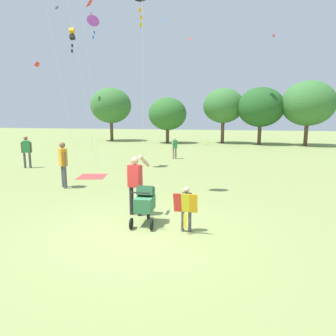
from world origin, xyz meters
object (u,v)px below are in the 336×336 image
kite_orange_delta (93,23)px  kite_blue_high (90,11)px  stroller (145,201)px  picnic_blanket (92,176)px  child_with_butterfly_kite (186,205)px  person_couple_left (27,149)px  kite_green_novelty (72,36)px  person_red_shirt (175,146)px  person_adult_flyer (135,180)px  person_sitting_far (63,161)px

kite_orange_delta → kite_blue_high: 0.64m
stroller → kite_blue_high: 11.60m
picnic_blanket → child_with_butterfly_kite: bearing=-45.9°
stroller → person_couple_left: size_ratio=0.64×
kite_green_novelty → kite_blue_high: size_ratio=0.77×
picnic_blanket → kite_blue_high: bearing=111.8°
stroller → person_red_shirt: person_red_shirt is taller
person_adult_flyer → person_sitting_far: 4.62m
stroller → kite_green_novelty: 9.55m
person_adult_flyer → kite_blue_high: size_ratio=0.20×
person_red_shirt → person_sitting_far: 9.52m
person_couple_left → person_red_shirt: bearing=38.1°
kite_green_novelty → person_couple_left: bearing=162.4°
kite_green_novelty → person_couple_left: 6.65m
picnic_blanket → kite_orange_delta: bearing=107.5°
child_with_butterfly_kite → person_sitting_far: (-5.52, 3.42, 0.39)m
stroller → person_adult_flyer: bearing=127.6°
kite_blue_high → picnic_blanket: 8.19m
kite_orange_delta → kite_blue_high: bearing=158.7°
stroller → kite_orange_delta: (-4.99, 7.28, 6.72)m
child_with_butterfly_kite → person_sitting_far: size_ratio=0.62×
person_adult_flyer → stroller: bearing=-52.4°
stroller → kite_orange_delta: bearing=124.4°
stroller → person_couple_left: bearing=142.9°
kite_orange_delta → kite_green_novelty: size_ratio=1.15×
person_couple_left → picnic_blanket: bearing=-16.8°
kite_green_novelty → picnic_blanket: (0.79, -0.18, -6.31)m
person_sitting_far → person_adult_flyer: bearing=-32.7°
stroller → person_red_shirt: 12.51m
kite_blue_high → person_sitting_far: 8.11m
kite_green_novelty → picnic_blanket: kite_green_novelty is taller
kite_blue_high → kite_orange_delta: bearing=-21.3°
child_with_butterfly_kite → stroller: 1.17m
person_adult_flyer → kite_blue_high: bearing=124.9°
person_adult_flyer → person_sitting_far: bearing=147.3°
person_sitting_far → person_couple_left: (-4.65, 3.69, -0.04)m
person_red_shirt → stroller: bearing=-80.8°
person_adult_flyer → picnic_blanket: bearing=129.3°
stroller → person_red_shirt: size_ratio=0.76×
kite_green_novelty → picnic_blanket: bearing=-12.9°
person_red_shirt → picnic_blanket: person_red_shirt is taller
person_sitting_far → stroller: bearing=-35.6°
child_with_butterfly_kite → person_adult_flyer: person_adult_flyer is taller
person_couple_left → picnic_blanket: person_couple_left is taller
stroller → kite_orange_delta: kite_orange_delta is taller
kite_orange_delta → kite_green_novelty: kite_orange_delta is taller
person_adult_flyer → picnic_blanket: 6.27m
person_adult_flyer → picnic_blanket: person_adult_flyer is taller
person_adult_flyer → person_sitting_far: size_ratio=0.97×
person_adult_flyer → kite_blue_high: (-4.69, 6.71, 6.93)m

